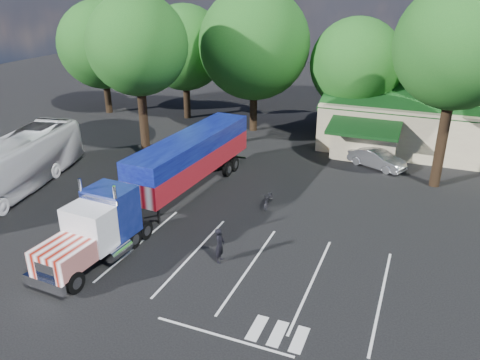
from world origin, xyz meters
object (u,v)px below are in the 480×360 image
at_px(bicycle, 269,199).
at_px(silver_sedan, 377,159).
at_px(woman, 220,245).
at_px(tour_bus, 13,166).
at_px(semi_truck, 171,171).

bearing_deg(bicycle, silver_sedan, 53.88).
xyz_separation_m(woman, tour_bus, (-16.49, 2.76, 0.90)).
bearing_deg(silver_sedan, bicycle, 174.14).
relative_size(semi_truck, bicycle, 10.01).
distance_m(woman, tour_bus, 16.74).
bearing_deg(silver_sedan, semi_truck, 159.98).
height_order(semi_truck, woman, semi_truck).
height_order(semi_truck, tour_bus, semi_truck).
relative_size(tour_bus, silver_sedan, 2.99).
xyz_separation_m(bicycle, tour_bus, (-16.69, -4.24, 1.32)).
bearing_deg(woman, silver_sedan, -23.82).
distance_m(woman, bicycle, 7.02).
bearing_deg(woman, tour_bus, 75.68).
height_order(woman, tour_bus, tour_bus).
bearing_deg(semi_truck, tour_bus, -165.75).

